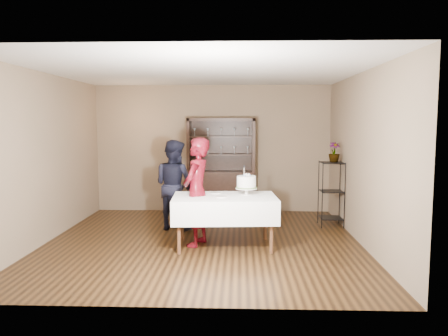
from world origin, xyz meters
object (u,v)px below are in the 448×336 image
at_px(cake_table, 225,208).
at_px(woman, 197,192).
at_px(man, 174,185).
at_px(cake, 246,183).
at_px(potted_plant, 334,152).
at_px(plant_etagere, 331,191).
at_px(china_hutch, 221,182).

relative_size(cake_table, woman, 0.97).
relative_size(woman, man, 1.05).
xyz_separation_m(cake_table, cake, (0.34, 0.14, 0.37)).
xyz_separation_m(woman, cake, (0.77, 0.08, 0.13)).
xyz_separation_m(cake_table, man, (-0.94, 1.05, 0.20)).
distance_m(cake, potted_plant, 2.13).
distance_m(plant_etagere, cake, 2.07).
bearing_deg(potted_plant, cake, -141.00).
distance_m(china_hutch, man, 1.63).
relative_size(woman, potted_plant, 4.60).
height_order(plant_etagere, man, man).
xyz_separation_m(china_hutch, plant_etagere, (2.08, -1.05, -0.01)).
height_order(plant_etagere, potted_plant, potted_plant).
bearing_deg(plant_etagere, woman, -150.01).
relative_size(cake, potted_plant, 1.27).
bearing_deg(china_hutch, woman, -96.58).
bearing_deg(woman, man, -136.03).
height_order(man, cake, man).
xyz_separation_m(cake_table, woman, (-0.43, 0.07, 0.24)).
bearing_deg(potted_plant, plant_etagere, -139.66).
distance_m(cake_table, cake, 0.52).
bearing_deg(man, cake_table, 166.65).
relative_size(plant_etagere, woman, 0.71).
distance_m(china_hutch, cake_table, 2.49).
relative_size(plant_etagere, cake_table, 0.73).
bearing_deg(woman, potted_plant, 137.12).
bearing_deg(china_hutch, cake_table, -86.41).
bearing_deg(plant_etagere, cake_table, -143.43).
bearing_deg(cake_table, man, 131.67).
bearing_deg(woman, cake, 112.64).
relative_size(cake_table, cake, 3.53).
bearing_deg(china_hutch, plant_etagere, -26.83).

